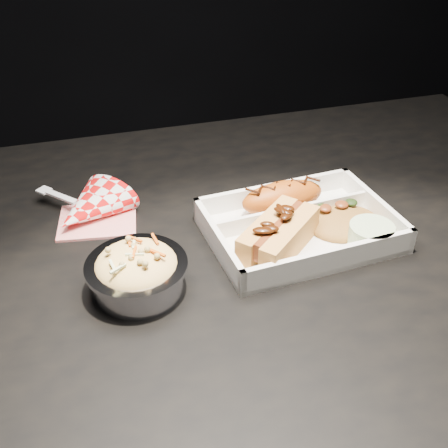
{
  "coord_description": "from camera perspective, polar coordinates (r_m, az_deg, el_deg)",
  "views": [
    {
      "loc": [
        -0.19,
        -0.59,
        1.21
      ],
      "look_at": [
        -0.02,
        -0.03,
        0.81
      ],
      "focal_mm": 45.0,
      "sensor_mm": 36.0,
      "label": 1
    }
  ],
  "objects": [
    {
      "name": "food_tray",
      "position": [
        0.79,
        7.61,
        -0.53
      ],
      "size": [
        0.26,
        0.2,
        0.04
      ],
      "rotation": [
        0.0,
        0.0,
        0.08
      ],
      "color": "silver",
      "rests_on": "dining_table"
    },
    {
      "name": "cupcake_liner",
      "position": [
        0.77,
        14.7,
        -1.11
      ],
      "size": [
        0.06,
        0.06,
        0.03
      ],
      "primitive_type": "cylinder",
      "color": "#B4CE9C",
      "rests_on": "food_tray"
    },
    {
      "name": "dining_table",
      "position": [
        0.83,
        0.97,
        -7.15
      ],
      "size": [
        1.2,
        0.8,
        0.75
      ],
      "color": "black",
      "rests_on": "ground"
    },
    {
      "name": "fried_pastry",
      "position": [
        0.82,
        5.96,
        2.72
      ],
      "size": [
        0.13,
        0.06,
        0.05
      ],
      "primitive_type": "ellipsoid",
      "rotation": [
        0.0,
        0.0,
        0.08
      ],
      "color": "#AC4C11",
      "rests_on": "food_tray"
    },
    {
      "name": "napkin_fork",
      "position": [
        0.83,
        -13.57,
        1.45
      ],
      "size": [
        0.15,
        0.15,
        0.1
      ],
      "rotation": [
        0.0,
        0.0,
        -0.84
      ],
      "color": "red",
      "rests_on": "dining_table"
    },
    {
      "name": "hotdog",
      "position": [
        0.74,
        5.58,
        -0.91
      ],
      "size": [
        0.13,
        0.13,
        0.06
      ],
      "rotation": [
        0.0,
        0.0,
        0.72
      ],
      "color": "#DD994B",
      "rests_on": "food_tray"
    },
    {
      "name": "fried_rice_mound",
      "position": [
        0.8,
        12.19,
        0.74
      ],
      "size": [
        0.11,
        0.09,
        0.03
      ],
      "primitive_type": "ellipsoid",
      "rotation": [
        0.0,
        0.0,
        0.08
      ],
      "color": "#A56E30",
      "rests_on": "food_tray"
    },
    {
      "name": "foil_coleslaw_cup",
      "position": [
        0.69,
        -8.84,
        -4.69
      ],
      "size": [
        0.12,
        0.12,
        0.07
      ],
      "color": "silver",
      "rests_on": "dining_table"
    }
  ]
}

